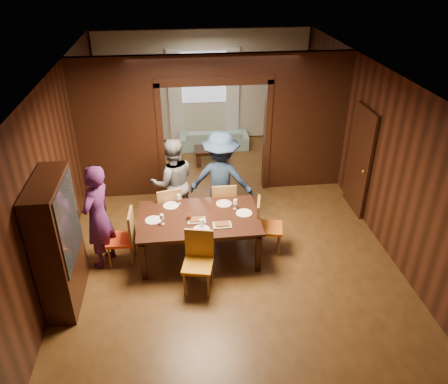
{
  "coord_description": "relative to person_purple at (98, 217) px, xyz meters",
  "views": [
    {
      "loc": [
        -0.78,
        -6.73,
        4.67
      ],
      "look_at": [
        -0.04,
        -0.4,
        1.05
      ],
      "focal_mm": 35.0,
      "sensor_mm": 36.0,
      "label": 1
    }
  ],
  "objects": [
    {
      "name": "floor",
      "position": [
        2.1,
        0.7,
        -0.89
      ],
      "size": [
        9.0,
        9.0,
        0.0
      ],
      "primitive_type": "plane",
      "color": "#4A2D14",
      "rests_on": "ground"
    },
    {
      "name": "ceiling",
      "position": [
        2.1,
        0.7,
        2.01
      ],
      "size": [
        5.5,
        9.0,
        0.02
      ],
      "primitive_type": "cube",
      "color": "silver",
      "rests_on": "room_walls"
    },
    {
      "name": "room_walls",
      "position": [
        2.1,
        2.59,
        0.61
      ],
      "size": [
        5.52,
        9.01,
        2.9
      ],
      "color": "black",
      "rests_on": "floor"
    },
    {
      "name": "person_purple",
      "position": [
        0.0,
        0.0,
        0.0
      ],
      "size": [
        0.66,
        0.77,
        1.79
      ],
      "primitive_type": "imported",
      "rotation": [
        0.0,
        0.0,
        -2.0
      ],
      "color": "#4B1C53",
      "rests_on": "floor"
    },
    {
      "name": "person_grey",
      "position": [
        1.21,
        1.08,
        -0.03
      ],
      "size": [
        0.93,
        0.78,
        1.72
      ],
      "primitive_type": "imported",
      "rotation": [
        0.0,
        0.0,
        3.31
      ],
      "color": "slate",
      "rests_on": "floor"
    },
    {
      "name": "person_navy",
      "position": [
        2.09,
        1.0,
        0.03
      ],
      "size": [
        1.33,
        0.97,
        1.84
      ],
      "primitive_type": "imported",
      "rotation": [
        0.0,
        0.0,
        2.88
      ],
      "color": "#1C2B48",
      "rests_on": "floor"
    },
    {
      "name": "sofa",
      "position": [
        2.29,
        4.55,
        -0.63
      ],
      "size": [
        1.82,
        0.76,
        0.52
      ],
      "primitive_type": "imported",
      "rotation": [
        0.0,
        0.0,
        3.11
      ],
      "color": "#8CB3B7",
      "rests_on": "floor"
    },
    {
      "name": "serving_bowl",
      "position": [
        1.66,
        0.17,
        -0.09
      ],
      "size": [
        0.35,
        0.35,
        0.09
      ],
      "primitive_type": "imported",
      "color": "black",
      "rests_on": "dining_table"
    },
    {
      "name": "dining_table",
      "position": [
        1.6,
        0.03,
        -0.51
      ],
      "size": [
        2.0,
        1.24,
        0.76
      ],
      "primitive_type": "cube",
      "color": "black",
      "rests_on": "floor"
    },
    {
      "name": "coffee_table",
      "position": [
        2.14,
        3.6,
        -0.69
      ],
      "size": [
        0.8,
        0.5,
        0.4
      ],
      "primitive_type": "cube",
      "color": "black",
      "rests_on": "floor"
    },
    {
      "name": "chair_left",
      "position": [
        0.31,
        -0.02,
        -0.41
      ],
      "size": [
        0.46,
        0.46,
        0.97
      ],
      "primitive_type": null,
      "rotation": [
        0.0,
        0.0,
        -1.61
      ],
      "color": "#ED3E16",
      "rests_on": "floor"
    },
    {
      "name": "chair_right",
      "position": [
        2.81,
        0.03,
        -0.41
      ],
      "size": [
        0.53,
        0.53,
        0.97
      ],
      "primitive_type": null,
      "rotation": [
        0.0,
        0.0,
        1.35
      ],
      "color": "#CB5A13",
      "rests_on": "floor"
    },
    {
      "name": "chair_far_l",
      "position": [
        1.09,
        0.8,
        -0.41
      ],
      "size": [
        0.53,
        0.53,
        0.97
      ],
      "primitive_type": null,
      "rotation": [
        0.0,
        0.0,
        3.37
      ],
      "color": "orange",
      "rests_on": "floor"
    },
    {
      "name": "chair_far_r",
      "position": [
        2.1,
        0.85,
        -0.41
      ],
      "size": [
        0.44,
        0.44,
        0.97
      ],
      "primitive_type": null,
      "rotation": [
        0.0,
        0.0,
        3.13
      ],
      "color": "#BF4612",
      "rests_on": "floor"
    },
    {
      "name": "chair_near",
      "position": [
        1.52,
        -0.84,
        -0.41
      ],
      "size": [
        0.53,
        0.53,
        0.97
      ],
      "primitive_type": null,
      "rotation": [
        0.0,
        0.0,
        -0.22
      ],
      "color": "orange",
      "rests_on": "floor"
    },
    {
      "name": "hutch",
      "position": [
        -0.43,
        -0.8,
        0.11
      ],
      "size": [
        0.4,
        1.2,
        2.0
      ],
      "primitive_type": "cube",
      "color": "black",
      "rests_on": "floor"
    },
    {
      "name": "door_right",
      "position": [
        4.8,
        1.2,
        0.16
      ],
      "size": [
        0.06,
        0.9,
        2.1
      ],
      "primitive_type": "cube",
      "color": "black",
      "rests_on": "floor"
    },
    {
      "name": "window_far",
      "position": [
        2.1,
        5.14,
        0.81
      ],
      "size": [
        1.2,
        0.03,
        1.3
      ],
      "primitive_type": "cube",
      "color": "silver",
      "rests_on": "back_wall"
    },
    {
      "name": "curtain_left",
      "position": [
        1.35,
        5.1,
        0.36
      ],
      "size": [
        0.35,
        0.06,
        2.4
      ],
      "primitive_type": "cube",
      "color": "white",
      "rests_on": "back_wall"
    },
    {
      "name": "curtain_right",
      "position": [
        2.85,
        5.1,
        0.36
      ],
      "size": [
        0.35,
        0.06,
        2.4
      ],
      "primitive_type": "cube",
      "color": "white",
      "rests_on": "back_wall"
    },
    {
      "name": "plate_left",
      "position": [
        0.87,
        0.01,
        -0.13
      ],
      "size": [
        0.27,
        0.27,
        0.01
      ],
      "primitive_type": "cylinder",
      "color": "silver",
      "rests_on": "dining_table"
    },
    {
      "name": "plate_far_l",
      "position": [
        1.16,
        0.44,
        -0.13
      ],
      "size": [
        0.27,
        0.27,
        0.01
      ],
      "primitive_type": "cylinder",
      "color": "silver",
      "rests_on": "dining_table"
    },
    {
      "name": "plate_far_r",
      "position": [
        2.07,
        0.4,
        -0.13
      ],
      "size": [
        0.27,
        0.27,
        0.01
      ],
      "primitive_type": "cylinder",
      "color": "silver",
      "rests_on": "dining_table"
    },
    {
      "name": "plate_right",
      "position": [
        2.37,
        0.05,
        -0.13
      ],
      "size": [
        0.27,
        0.27,
        0.01
      ],
      "primitive_type": "cylinder",
      "color": "white",
      "rests_on": "dining_table"
    },
    {
      "name": "plate_near",
      "position": [
        1.62,
        -0.35,
        -0.13
      ],
      "size": [
        0.27,
        0.27,
        0.01
      ],
      "primitive_type": "cylinder",
      "color": "silver",
      "rests_on": "dining_table"
    },
    {
      "name": "platter_a",
      "position": [
        1.56,
        -0.08,
        -0.12
      ],
      "size": [
        0.3,
        0.2,
        0.04
      ],
      "primitive_type": "cube",
      "color": "gray",
      "rests_on": "dining_table"
    },
    {
      "name": "platter_b",
      "position": [
        1.96,
        -0.26,
        -0.12
      ],
      "size": [
        0.3,
        0.2,
        0.04
      ],
      "primitive_type": "cube",
      "color": "gray",
      "rests_on": "dining_table"
    },
    {
      "name": "wineglass_left",
      "position": [
        1.01,
        -0.11,
        -0.04
      ],
      "size": [
        0.08,
        0.08,
        0.18
      ],
      "primitive_type": null,
      "color": "silver",
      "rests_on": "dining_table"
    },
    {
      "name": "wineglass_far",
      "position": [
        1.3,
        0.5,
        -0.04
      ],
      "size": [
        0.08,
        0.08,
        0.18
      ],
      "primitive_type": null,
      "color": "silver",
      "rests_on": "dining_table"
    },
    {
      "name": "wineglass_right",
      "position": [
        2.24,
        0.21,
        -0.04
      ],
      "size": [
        0.08,
        0.08,
        0.18
      ],
      "primitive_type": null,
      "color": "silver",
      "rests_on": "dining_table"
    },
    {
      "name": "tumbler",
      "position": [
        1.64,
        -0.27,
        -0.06
      ],
      "size": [
        0.07,
        0.07,
        0.14
      ],
      "primitive_type": "cylinder",
      "color": "white",
      "rests_on": "dining_table"
    },
    {
      "name": "condiment_jar",
      "position": [
        1.44,
        -0.05,
        -0.08
      ],
      "size": [
        0.08,
        0.08,
        0.11
      ],
      "primitive_type": null,
      "color": "#4A2211",
      "rests_on": "dining_table"
    }
  ]
}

